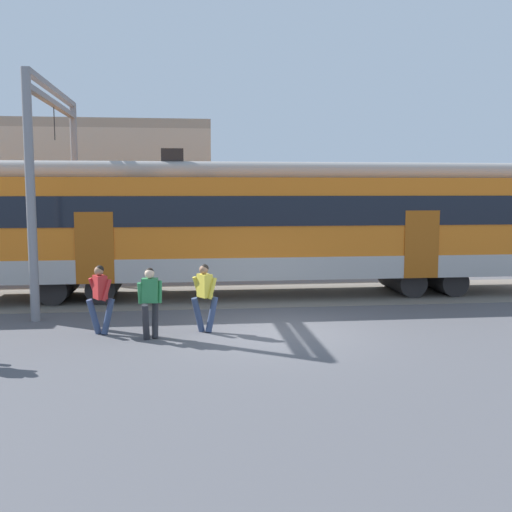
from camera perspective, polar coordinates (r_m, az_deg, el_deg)
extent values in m
plane|color=#515156|center=(14.70, 1.62, -7.19)|extent=(160.00, 160.00, 0.00)
cube|color=#B2ADA8|center=(19.52, 0.12, -0.68)|extent=(18.00, 3.06, 0.70)
cube|color=orange|center=(19.40, 0.13, 3.86)|extent=(18.00, 3.00, 2.40)
cube|color=black|center=(17.89, 0.71, 4.30)|extent=(16.56, 0.03, 0.90)
cube|color=#AC5413|center=(19.22, 15.50, 1.07)|extent=(1.10, 0.04, 2.10)
cube|color=#AC5413|center=(17.99, -15.13, 0.74)|extent=(1.10, 0.04, 2.10)
cylinder|color=gray|center=(19.38, 0.13, 7.94)|extent=(17.64, 0.70, 0.70)
cube|color=black|center=(19.27, -7.98, 9.53)|extent=(0.70, 0.12, 0.40)
cylinder|color=black|center=(21.28, 17.17, -2.01)|extent=(0.90, 2.40, 0.90)
cylinder|color=black|center=(20.76, 13.63, -2.12)|extent=(0.90, 2.40, 0.90)
cylinder|color=black|center=(19.64, -14.17, -2.61)|extent=(0.90, 2.40, 0.90)
cylinder|color=black|center=(19.87, -18.18, -2.63)|extent=(0.90, 2.40, 0.90)
cylinder|color=navy|center=(14.83, -15.18, -5.59)|extent=(0.38, 0.30, 0.87)
cylinder|color=navy|center=(14.77, -13.91, -5.61)|extent=(0.38, 0.30, 0.87)
cube|color=red|center=(14.67, -14.63, -2.89)|extent=(0.38, 0.43, 0.56)
cylinder|color=red|center=(14.50, -14.01, -3.17)|extent=(0.26, 0.20, 0.52)
cylinder|color=red|center=(14.85, -15.21, -2.98)|extent=(0.26, 0.20, 0.52)
sphere|color=#9E7051|center=(14.61, -14.74, -1.38)|extent=(0.22, 0.22, 0.22)
sphere|color=black|center=(14.61, -14.67, -1.26)|extent=(0.20, 0.20, 0.20)
cylinder|color=#28282D|center=(13.97, -10.45, -6.21)|extent=(0.17, 0.36, 0.87)
cylinder|color=#28282D|center=(14.21, -9.59, -5.97)|extent=(0.17, 0.36, 0.87)
cube|color=#2D7F47|center=(13.95, -10.07, -3.24)|extent=(0.37, 0.26, 0.56)
cylinder|color=#2D7F47|center=(14.02, -9.14, -3.39)|extent=(0.11, 0.25, 0.52)
cylinder|color=#2D7F47|center=(13.91, -11.01, -3.50)|extent=(0.11, 0.25, 0.52)
sphere|color=beige|center=(13.88, -10.11, -1.67)|extent=(0.22, 0.22, 0.22)
sphere|color=black|center=(13.89, -10.11, -1.53)|extent=(0.20, 0.20, 0.20)
cube|color=black|center=(14.13, -9.99, -3.04)|extent=(0.29, 0.18, 0.40)
cylinder|color=navy|center=(14.60, -5.54, -5.58)|extent=(0.38, 0.31, 0.87)
cylinder|color=navy|center=(14.60, -4.23, -5.57)|extent=(0.38, 0.31, 0.87)
cube|color=gold|center=(14.47, -4.91, -2.83)|extent=(0.39, 0.43, 0.56)
cylinder|color=gold|center=(14.34, -4.16, -3.11)|extent=(0.26, 0.20, 0.52)
cylinder|color=gold|center=(14.62, -5.64, -2.94)|extent=(0.26, 0.20, 0.52)
sphere|color=#9E7051|center=(14.40, -4.99, -1.30)|extent=(0.22, 0.22, 0.22)
sphere|color=black|center=(14.41, -4.93, -1.18)|extent=(0.20, 0.20, 0.20)
cylinder|color=black|center=(28.07, 23.14, -0.59)|extent=(0.61, 0.22, 0.60)
cylinder|color=gray|center=(16.52, -20.67, 5.28)|extent=(0.24, 0.24, 6.50)
cylinder|color=gray|center=(22.79, -16.80, 5.60)|extent=(0.24, 0.24, 6.50)
cube|color=gray|center=(19.87, -18.76, 14.73)|extent=(0.20, 6.40, 0.16)
cube|color=gray|center=(19.81, -18.72, 13.59)|extent=(0.20, 6.40, 0.16)
cylinder|color=black|center=(19.74, -18.66, 11.86)|extent=(0.03, 0.03, 1.00)
cube|color=#B2A899|center=(29.24, -22.05, 5.03)|extent=(17.57, 5.00, 6.00)
cube|color=gray|center=(29.36, -22.31, 11.28)|extent=(17.57, 5.00, 0.40)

